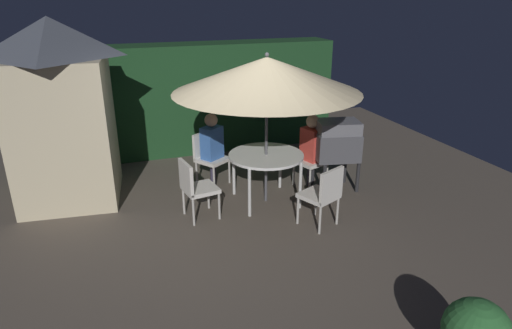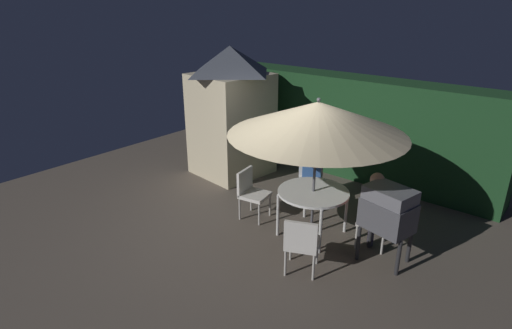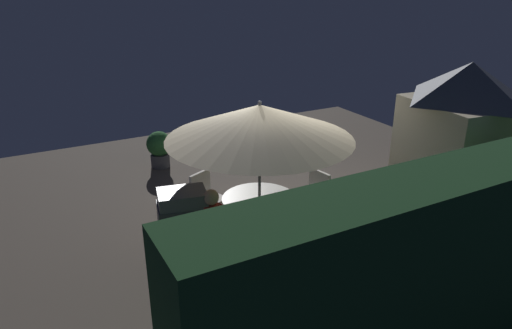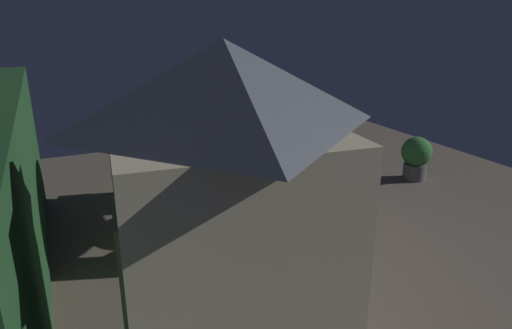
{
  "view_description": "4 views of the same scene",
  "coord_description": "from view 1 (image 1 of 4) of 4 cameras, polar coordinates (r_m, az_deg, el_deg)",
  "views": [
    {
      "loc": [
        -1.45,
        -5.34,
        3.14
      ],
      "look_at": [
        0.46,
        0.18,
        0.84
      ],
      "focal_mm": 30.99,
      "sensor_mm": 36.0,
      "label": 1
    },
    {
      "loc": [
        3.96,
        -4.62,
        3.67
      ],
      "look_at": [
        0.01,
        0.11,
        1.22
      ],
      "focal_mm": 28.94,
      "sensor_mm": 36.0,
      "label": 2
    },
    {
      "loc": [
        3.89,
        6.3,
        3.96
      ],
      "look_at": [
        0.65,
        0.28,
        1.19
      ],
      "focal_mm": 32.66,
      "sensor_mm": 36.0,
      "label": 3
    },
    {
      "loc": [
        -4.81,
        2.83,
        2.95
      ],
      "look_at": [
        0.45,
        0.39,
        1.02
      ],
      "focal_mm": 31.71,
      "sensor_mm": 36.0,
      "label": 4
    }
  ],
  "objects": [
    {
      "name": "person_in_red",
      "position": [
        7.42,
        7.21,
        2.82
      ],
      "size": [
        0.33,
        0.4,
        1.26
      ],
      "color": "#CC3D33",
      "rests_on": "ground"
    },
    {
      "name": "patio_umbrella",
      "position": [
        6.49,
        1.41,
        11.5
      ],
      "size": [
        2.77,
        2.77,
        2.33
      ],
      "color": "#4C4C51",
      "rests_on": "ground"
    },
    {
      "name": "chair_near_shed",
      "position": [
        7.57,
        7.58,
        1.06
      ],
      "size": [
        0.59,
        0.58,
        0.9
      ],
      "color": "silver",
      "rests_on": "ground"
    },
    {
      "name": "chair_far_side",
      "position": [
        7.62,
        -6.13,
        1.27
      ],
      "size": [
        0.64,
        0.64,
        0.9
      ],
      "color": "silver",
      "rests_on": "ground"
    },
    {
      "name": "garden_shed",
      "position": [
        7.38,
        -23.8,
        6.28
      ],
      "size": [
        1.65,
        1.71,
        2.81
      ],
      "color": "#C6B793",
      "rests_on": "ground"
    },
    {
      "name": "ground_plane",
      "position": [
        6.36,
        -3.44,
        -8.1
      ],
      "size": [
        11.0,
        11.0,
        0.0
      ],
      "primitive_type": "plane",
      "color": "brown"
    },
    {
      "name": "person_in_blue",
      "position": [
        7.48,
        -5.72,
        3.03
      ],
      "size": [
        0.42,
        0.39,
        1.26
      ],
      "color": "#3866B2",
      "rests_on": "ground"
    },
    {
      "name": "bbq_grill",
      "position": [
        7.32,
        10.45,
        2.89
      ],
      "size": [
        0.79,
        0.64,
        1.2
      ],
      "color": "#47474C",
      "rests_on": "ground"
    },
    {
      "name": "patio_table",
      "position": [
        6.83,
        1.31,
        0.79
      ],
      "size": [
        1.16,
        1.16,
        0.79
      ],
      "color": "white",
      "rests_on": "ground"
    },
    {
      "name": "hedge_backdrop",
      "position": [
        9.19,
        -9.65,
        8.31
      ],
      "size": [
        6.34,
        0.83,
        2.18
      ],
      "color": "#193D1E",
      "rests_on": "ground"
    },
    {
      "name": "chair_toward_house",
      "position": [
        6.23,
        8.72,
        -3.63
      ],
      "size": [
        0.61,
        0.61,
        0.9
      ],
      "color": "silver",
      "rests_on": "ground"
    },
    {
      "name": "chair_toward_hedge",
      "position": [
        6.44,
        -7.91,
        -2.72
      ],
      "size": [
        0.54,
        0.53,
        0.9
      ],
      "color": "silver",
      "rests_on": "ground"
    }
  ]
}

